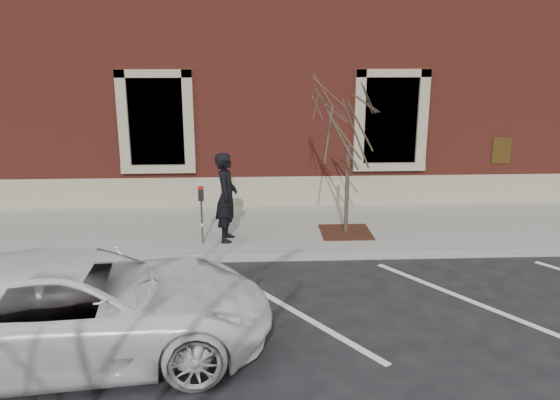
{
  "coord_description": "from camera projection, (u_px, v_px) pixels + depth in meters",
  "views": [
    {
      "loc": [
        -0.52,
        -10.46,
        4.1
      ],
      "look_at": [
        0.0,
        0.6,
        1.1
      ],
      "focal_mm": 35.0,
      "sensor_mm": 36.0,
      "label": 1
    }
  ],
  "objects": [
    {
      "name": "ground",
      "position": [
        281.0,
        259.0,
        11.18
      ],
      "size": [
        120.0,
        120.0,
        0.0
      ],
      "primitive_type": "plane",
      "color": "#28282B",
      "rests_on": "ground"
    },
    {
      "name": "sidewalk_near",
      "position": [
        278.0,
        229.0,
        12.85
      ],
      "size": [
        40.0,
        3.5,
        0.15
      ],
      "primitive_type": "cube",
      "color": "#99978F",
      "rests_on": "ground"
    },
    {
      "name": "curb_near",
      "position": [
        282.0,
        257.0,
        11.11
      ],
      "size": [
        40.0,
        0.12,
        0.15
      ],
      "primitive_type": "cube",
      "color": "#9E9E99",
      "rests_on": "ground"
    },
    {
      "name": "parking_stripes",
      "position": [
        288.0,
        308.0,
        9.06
      ],
      "size": [
        28.0,
        4.4,
        0.01
      ],
      "primitive_type": null,
      "color": "silver",
      "rests_on": "ground"
    },
    {
      "name": "building_civic",
      "position": [
        270.0,
        56.0,
        17.6
      ],
      "size": [
        40.0,
        8.62,
        8.0
      ],
      "color": "maroon",
      "rests_on": "ground"
    },
    {
      "name": "man",
      "position": [
        226.0,
        197.0,
        11.64
      ],
      "size": [
        0.52,
        0.74,
        1.93
      ],
      "primitive_type": "imported",
      "rotation": [
        0.0,
        0.0,
        1.48
      ],
      "color": "black",
      "rests_on": "sidewalk_near"
    },
    {
      "name": "parking_meter",
      "position": [
        201.0,
        204.0,
        11.45
      ],
      "size": [
        0.11,
        0.09,
        1.25
      ],
      "rotation": [
        0.0,
        0.0,
        -0.14
      ],
      "color": "#595B60",
      "rests_on": "sidewalk_near"
    },
    {
      "name": "tree_grate",
      "position": [
        346.0,
        232.0,
        12.37
      ],
      "size": [
        1.12,
        1.12,
        0.03
      ],
      "primitive_type": "cube",
      "color": "#451F16",
      "rests_on": "sidewalk_near"
    },
    {
      "name": "sapling",
      "position": [
        349.0,
        120.0,
        11.7
      ],
      "size": [
        2.18,
        2.18,
        3.63
      ],
      "color": "#4F3F30",
      "rests_on": "sidewalk_near"
    },
    {
      "name": "white_truck",
      "position": [
        81.0,
        307.0,
        7.46
      ],
      "size": [
        5.52,
        3.08,
        1.46
      ],
      "primitive_type": "imported",
      "rotation": [
        0.0,
        0.0,
        1.7
      ],
      "color": "white",
      "rests_on": "ground"
    }
  ]
}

